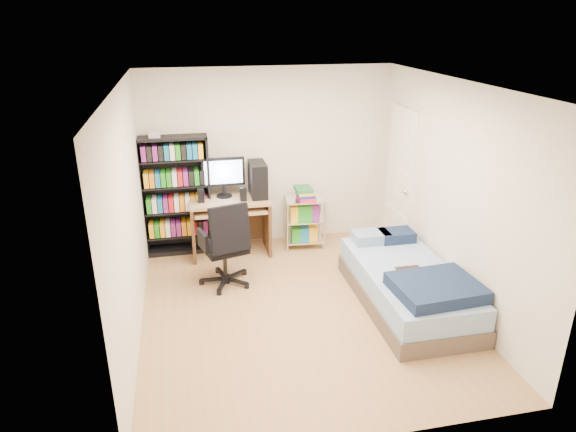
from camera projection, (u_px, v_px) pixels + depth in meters
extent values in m
cube|color=#A48152|center=(300.00, 310.00, 5.87)|extent=(3.50, 4.00, 0.04)
cube|color=silver|center=(302.00, 82.00, 4.94)|extent=(3.50, 4.00, 0.04)
cube|color=white|center=(268.00, 157.00, 7.25)|extent=(3.50, 0.04, 2.50)
cube|color=white|center=(366.00, 305.00, 3.57)|extent=(3.50, 0.04, 2.50)
cube|color=white|center=(126.00, 219.00, 5.07)|extent=(0.04, 4.00, 2.50)
cube|color=white|center=(454.00, 195.00, 5.74)|extent=(0.04, 4.00, 2.50)
cube|color=black|center=(176.00, 196.00, 6.99)|extent=(0.93, 0.31, 1.65)
cube|color=black|center=(179.00, 234.00, 7.20)|extent=(0.86, 0.29, 0.02)
cube|color=red|center=(179.00, 227.00, 7.14)|extent=(0.80, 0.25, 0.20)
cube|color=black|center=(177.00, 210.00, 7.06)|extent=(0.86, 0.29, 0.02)
cube|color=#166B9E|center=(177.00, 202.00, 7.01)|extent=(0.80, 0.25, 0.20)
cube|color=black|center=(175.00, 185.00, 6.93)|extent=(0.86, 0.29, 0.02)
cube|color=orange|center=(175.00, 177.00, 6.88)|extent=(0.80, 0.25, 0.20)
cube|color=black|center=(173.00, 160.00, 6.80)|extent=(0.86, 0.29, 0.02)
cube|color=#22881D|center=(172.00, 151.00, 6.75)|extent=(0.80, 0.25, 0.20)
cube|color=silver|center=(155.00, 135.00, 6.64)|extent=(0.14, 0.13, 0.07)
cube|color=tan|center=(229.00, 200.00, 6.95)|extent=(1.07, 0.59, 0.04)
cube|color=#32241B|center=(193.00, 231.00, 7.00)|extent=(0.04, 0.59, 0.76)
cube|color=#32241B|center=(267.00, 225.00, 7.20)|extent=(0.04, 0.59, 0.76)
cube|color=#32241B|center=(228.00, 219.00, 7.34)|extent=(1.03, 0.03, 0.69)
cube|color=tan|center=(230.00, 210.00, 6.92)|extent=(0.96, 0.48, 0.03)
cube|color=black|center=(230.00, 209.00, 6.89)|extent=(0.47, 0.16, 0.03)
cube|color=black|center=(223.00, 172.00, 6.91)|extent=(0.58, 0.05, 0.38)
cube|color=silver|center=(223.00, 172.00, 6.89)|extent=(0.51, 0.01, 0.32)
cube|color=black|center=(258.00, 179.00, 6.99)|extent=(0.21, 0.45, 0.47)
cube|color=black|center=(201.00, 196.00, 6.79)|extent=(0.09, 0.09, 0.18)
cube|color=black|center=(243.00, 194.00, 6.85)|extent=(0.09, 0.09, 0.18)
cylinder|color=black|center=(225.00, 263.00, 6.33)|extent=(0.05, 0.05, 0.39)
cube|color=black|center=(224.00, 247.00, 6.25)|extent=(0.60, 0.60, 0.08)
cube|color=black|center=(230.00, 229.00, 5.94)|extent=(0.49, 0.27, 0.56)
cube|color=black|center=(203.00, 240.00, 6.09)|extent=(0.12, 0.31, 0.22)
cube|color=black|center=(244.00, 232.00, 6.31)|extent=(0.12, 0.31, 0.22)
cylinder|color=white|center=(287.00, 228.00, 7.13)|extent=(0.02, 0.02, 0.72)
cylinder|color=white|center=(325.00, 227.00, 7.18)|extent=(0.02, 0.02, 0.72)
cylinder|color=white|center=(285.00, 219.00, 7.47)|extent=(0.02, 0.02, 0.72)
cylinder|color=white|center=(320.00, 217.00, 7.53)|extent=(0.02, 0.02, 0.72)
cube|color=white|center=(304.00, 239.00, 7.42)|extent=(0.56, 0.42, 0.02)
cube|color=white|center=(304.00, 219.00, 7.31)|extent=(0.56, 0.42, 0.02)
cube|color=white|center=(305.00, 199.00, 7.20)|extent=(0.56, 0.42, 0.02)
cube|color=red|center=(305.00, 193.00, 7.16)|extent=(0.25, 0.31, 0.16)
cube|color=brown|center=(406.00, 296.00, 5.92)|extent=(1.01, 2.02, 0.20)
cube|color=#93B5DB|center=(408.00, 279.00, 5.84)|extent=(0.97, 1.98, 0.24)
cube|color=#14213F|center=(436.00, 288.00, 5.28)|extent=(0.91, 0.77, 0.14)
cube|color=#9BBEDC|center=(371.00, 237.00, 6.48)|extent=(0.45, 0.30, 0.13)
cube|color=#14213F|center=(396.00, 235.00, 6.52)|extent=(0.42, 0.30, 0.13)
cube|color=#3F2214|center=(410.00, 271.00, 5.75)|extent=(0.28, 0.22, 0.02)
cube|color=white|center=(400.00, 181.00, 7.06)|extent=(0.05, 0.80, 2.00)
sphere|color=silver|center=(406.00, 192.00, 6.77)|extent=(0.08, 0.08, 0.08)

